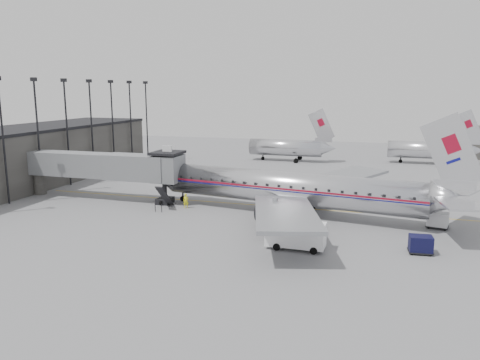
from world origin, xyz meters
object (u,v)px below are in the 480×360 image
object	(u,v)px
service_van	(297,235)
ramp_worker	(186,201)
baggage_cart_navy	(421,244)
baggage_cart_white	(438,220)
airliner	(294,189)

from	to	relation	value
service_van	ramp_worker	xyz separation A→B (m)	(-14.92, 10.48, -0.40)
service_van	baggage_cart_navy	bearing A→B (deg)	11.86
baggage_cart_white	baggage_cart_navy	bearing A→B (deg)	-92.46
airliner	service_van	size ratio (longest dim) A/B	7.16
service_van	baggage_cart_white	distance (m)	16.20
airliner	service_van	xyz separation A→B (m)	(2.27, -11.26, -1.69)
airliner	baggage_cart_white	xyz separation A→B (m)	(14.79, -0.98, -2.10)
airliner	baggage_cart_navy	xyz separation A→B (m)	(12.58, -9.35, -2.13)
service_van	baggage_cart_white	world-z (taller)	service_van
airliner	baggage_cart_navy	bearing A→B (deg)	-27.69
airliner	baggage_cart_white	size ratio (longest dim) A/B	15.85
service_van	baggage_cart_navy	xyz separation A→B (m)	(10.31, 1.91, -0.45)
baggage_cart_navy	baggage_cart_white	world-z (taller)	baggage_cart_white
service_van	baggage_cart_navy	size ratio (longest dim) A/B	2.47
baggage_cart_navy	airliner	bearing A→B (deg)	138.08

